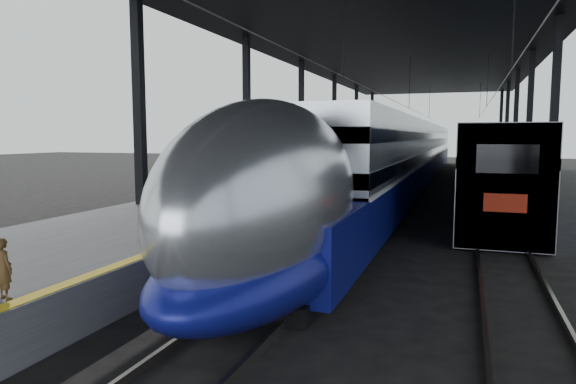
% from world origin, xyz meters
% --- Properties ---
extents(ground, '(160.00, 160.00, 0.00)m').
position_xyz_m(ground, '(0.00, 0.00, 0.00)').
color(ground, black).
rests_on(ground, ground).
extents(platform, '(6.00, 80.00, 1.00)m').
position_xyz_m(platform, '(-3.50, 20.00, 0.50)').
color(platform, '#4C4C4F').
rests_on(platform, ground).
extents(yellow_strip, '(0.30, 80.00, 0.01)m').
position_xyz_m(yellow_strip, '(-0.70, 20.00, 1.00)').
color(yellow_strip, gold).
rests_on(yellow_strip, platform).
extents(rails, '(6.52, 80.00, 0.16)m').
position_xyz_m(rails, '(4.50, 20.00, 0.08)').
color(rails, slate).
rests_on(rails, ground).
extents(canopy, '(18.00, 75.00, 9.47)m').
position_xyz_m(canopy, '(1.90, 20.00, 9.12)').
color(canopy, black).
rests_on(canopy, ground).
extents(tgv_train, '(3.14, 65.20, 4.50)m').
position_xyz_m(tgv_train, '(2.00, 25.98, 2.10)').
color(tgv_train, silver).
rests_on(tgv_train, ground).
extents(second_train, '(2.90, 56.05, 4.00)m').
position_xyz_m(second_train, '(7.00, 32.40, 2.03)').
color(second_train, navy).
rests_on(second_train, ground).
extents(child, '(0.41, 0.32, 0.99)m').
position_xyz_m(child, '(-1.02, -5.50, 1.50)').
color(child, '#453017').
rests_on(child, platform).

